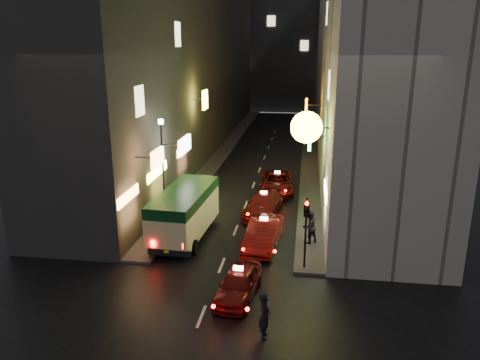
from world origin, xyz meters
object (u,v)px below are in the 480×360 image
at_px(minibus, 185,208).
at_px(taxi_near, 238,281).
at_px(pedestrian_crossing, 265,313).
at_px(lamp_post, 163,166).
at_px(traffic_light, 306,218).

relative_size(minibus, taxi_near, 1.34).
bearing_deg(minibus, pedestrian_crossing, -58.61).
height_order(minibus, pedestrian_crossing, minibus).
distance_m(taxi_near, lamp_post, 9.59).
bearing_deg(traffic_light, taxi_near, -134.76).
distance_m(taxi_near, pedestrian_crossing, 3.02).
xyz_separation_m(traffic_light, lamp_post, (-8.20, 4.53, 1.04)).
height_order(taxi_near, pedestrian_crossing, pedestrian_crossing).
xyz_separation_m(minibus, taxi_near, (3.84, -5.86, -1.00)).
relative_size(minibus, pedestrian_crossing, 3.20).
relative_size(taxi_near, pedestrian_crossing, 2.38).
distance_m(pedestrian_crossing, traffic_light, 5.87).
height_order(minibus, lamp_post, lamp_post).
bearing_deg(minibus, taxi_near, -56.75).
height_order(minibus, taxi_near, minibus).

